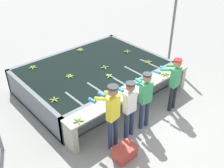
# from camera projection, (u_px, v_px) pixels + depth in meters

# --- Properties ---
(ground_plane) EXTENTS (80.00, 80.00, 0.00)m
(ground_plane) POSITION_uv_depth(u_px,v_px,m) (138.00, 117.00, 7.49)
(ground_plane) COLOR #999993
(ground_plane) RESTS_ON ground
(wash_tank) EXTENTS (4.43, 3.22, 0.83)m
(wash_tank) POSITION_uv_depth(u_px,v_px,m) (94.00, 77.00, 8.57)
(wash_tank) COLOR slate
(wash_tank) RESTS_ON ground
(work_ledge) EXTENTS (4.43, 0.45, 0.83)m
(work_ledge) POSITION_uv_depth(u_px,v_px,m) (134.00, 97.00, 7.32)
(work_ledge) COLOR #A8A393
(work_ledge) RESTS_ON ground
(worker_0) EXTENTS (0.46, 0.74, 1.77)m
(worker_0) POSITION_uv_depth(u_px,v_px,m) (112.00, 111.00, 5.98)
(worker_0) COLOR navy
(worker_0) RESTS_ON ground
(worker_1) EXTENTS (0.41, 0.72, 1.62)m
(worker_1) POSITION_uv_depth(u_px,v_px,m) (129.00, 105.00, 6.35)
(worker_1) COLOR navy
(worker_1) RESTS_ON ground
(worker_2) EXTENTS (0.46, 0.74, 1.66)m
(worker_2) POSITION_uv_depth(u_px,v_px,m) (145.00, 95.00, 6.64)
(worker_2) COLOR navy
(worker_2) RESTS_ON ground
(worker_3) EXTENTS (0.46, 0.73, 1.65)m
(worker_3) POSITION_uv_depth(u_px,v_px,m) (174.00, 80.00, 7.30)
(worker_3) COLOR #1E2328
(worker_3) RESTS_ON ground
(banana_bunch_floating_0) EXTENTS (0.27, 0.27, 0.08)m
(banana_bunch_floating_0) POSITION_uv_depth(u_px,v_px,m) (105.00, 67.00, 8.24)
(banana_bunch_floating_0) COLOR #8CB738
(banana_bunch_floating_0) RESTS_ON wash_tank
(banana_bunch_floating_1) EXTENTS (0.27, 0.28, 0.08)m
(banana_bunch_floating_1) POSITION_uv_depth(u_px,v_px,m) (70.00, 76.00, 7.78)
(banana_bunch_floating_1) COLOR #8CB738
(banana_bunch_floating_1) RESTS_ON wash_tank
(banana_bunch_floating_2) EXTENTS (0.28, 0.27, 0.08)m
(banana_bunch_floating_2) POSITION_uv_depth(u_px,v_px,m) (33.00, 67.00, 8.24)
(banana_bunch_floating_2) COLOR #9EC642
(banana_bunch_floating_2) RESTS_ON wash_tank
(banana_bunch_floating_3) EXTENTS (0.28, 0.28, 0.08)m
(banana_bunch_floating_3) POSITION_uv_depth(u_px,v_px,m) (80.00, 50.00, 9.35)
(banana_bunch_floating_3) COLOR #8CB738
(banana_bunch_floating_3) RESTS_ON wash_tank
(banana_bunch_floating_4) EXTENTS (0.27, 0.28, 0.08)m
(banana_bunch_floating_4) POSITION_uv_depth(u_px,v_px,m) (148.00, 62.00, 8.56)
(banana_bunch_floating_4) COLOR #7FAD33
(banana_bunch_floating_4) RESTS_ON wash_tank
(banana_bunch_floating_5) EXTENTS (0.28, 0.28, 0.08)m
(banana_bunch_floating_5) POSITION_uv_depth(u_px,v_px,m) (110.00, 76.00, 7.78)
(banana_bunch_floating_5) COLOR #9EC642
(banana_bunch_floating_5) RESTS_ON wash_tank
(banana_bunch_floating_6) EXTENTS (0.24, 0.24, 0.08)m
(banana_bunch_floating_6) POSITION_uv_depth(u_px,v_px,m) (127.00, 51.00, 9.24)
(banana_bunch_floating_6) COLOR #9EC642
(banana_bunch_floating_6) RESTS_ON wash_tank
(banana_bunch_floating_7) EXTENTS (0.27, 0.27, 0.08)m
(banana_bunch_floating_7) POSITION_uv_depth(u_px,v_px,m) (54.00, 100.00, 6.76)
(banana_bunch_floating_7) COLOR #93BC3D
(banana_bunch_floating_7) RESTS_ON wash_tank
(banana_bunch_ledge_0) EXTENTS (0.27, 0.28, 0.08)m
(banana_bunch_ledge_0) POSITION_uv_depth(u_px,v_px,m) (78.00, 121.00, 6.05)
(banana_bunch_ledge_0) COLOR #75A333
(banana_bunch_ledge_0) RESTS_ON work_ledge
(banana_bunch_ledge_1) EXTENTS (0.28, 0.28, 0.08)m
(banana_bunch_ledge_1) POSITION_uv_depth(u_px,v_px,m) (165.00, 74.00, 7.86)
(banana_bunch_ledge_1) COLOR #75A333
(banana_bunch_ledge_1) RESTS_ON work_ledge
(knife_0) EXTENTS (0.25, 0.28, 0.02)m
(knife_0) POSITION_uv_depth(u_px,v_px,m) (141.00, 85.00, 7.35)
(knife_0) COLOR silver
(knife_0) RESTS_ON work_ledge
(knife_1) EXTENTS (0.21, 0.31, 0.02)m
(knife_1) POSITION_uv_depth(u_px,v_px,m) (177.00, 69.00, 8.17)
(knife_1) COLOR silver
(knife_1) RESTS_ON work_ledge
(crate) EXTENTS (0.55, 0.39, 0.32)m
(crate) POSITION_uv_depth(u_px,v_px,m) (125.00, 152.00, 6.13)
(crate) COLOR #B73D33
(crate) RESTS_ON ground
(support_post_right) EXTENTS (0.09, 0.09, 3.20)m
(support_post_right) POSITION_uv_depth(u_px,v_px,m) (173.00, 24.00, 9.43)
(support_post_right) COLOR slate
(support_post_right) RESTS_ON ground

